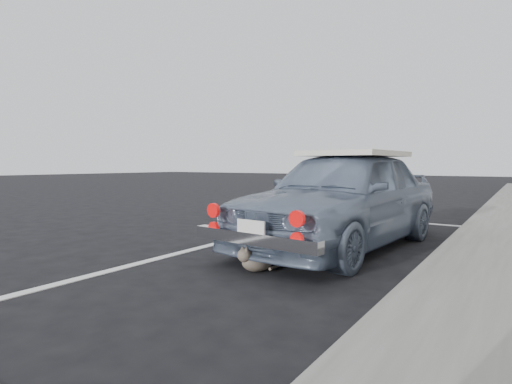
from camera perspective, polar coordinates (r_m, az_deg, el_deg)
ground at (r=3.12m, az=-28.61°, el=-17.13°), size 80.00×80.00×0.00m
pline_front at (r=8.16m, az=18.97°, el=-3.93°), size 3.00×0.12×0.01m
pline_side at (r=5.66m, az=-4.93°, el=-7.17°), size 0.12×7.00×0.01m
retro_coupe at (r=5.43m, az=12.21°, el=-0.67°), size 1.83×3.97×1.32m
cat at (r=4.13m, az=0.05°, el=-9.56°), size 0.36×0.50×0.29m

